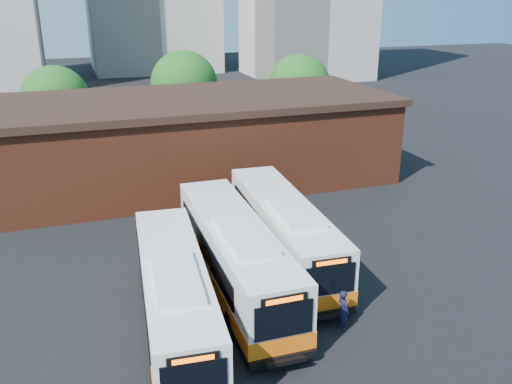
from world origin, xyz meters
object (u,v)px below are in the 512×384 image
object	(u,v)px
bus_west	(175,298)
bus_midwest	(235,258)
bus_mideast	(284,233)
transit_worker	(343,310)

from	to	relation	value
bus_west	bus_midwest	world-z (taller)	bus_midwest
bus_mideast	transit_worker	xyz separation A→B (m)	(0.03, -6.75, -0.68)
bus_west	bus_mideast	bearing A→B (deg)	38.70
bus_west	transit_worker	bearing A→B (deg)	-13.73
bus_midwest	bus_mideast	bearing A→B (deg)	32.40
bus_mideast	bus_midwest	bearing A→B (deg)	-145.11
bus_west	bus_midwest	bearing A→B (deg)	40.61
bus_midwest	transit_worker	world-z (taller)	bus_midwest
bus_midwest	bus_mideast	world-z (taller)	bus_midwest
transit_worker	bus_midwest	bearing A→B (deg)	28.65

